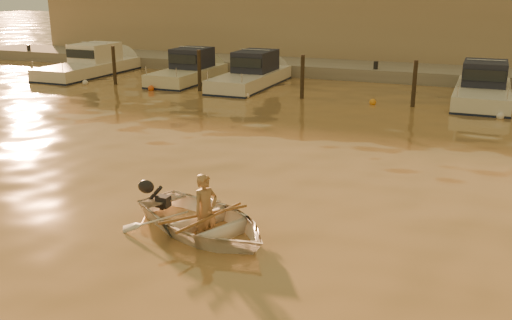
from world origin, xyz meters
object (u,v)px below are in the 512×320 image
at_px(person, 206,211).
at_px(moored_boat_1, 188,70).
at_px(dinghy, 203,221).
at_px(moored_boat_2, 251,74).
at_px(moored_boat_0, 88,64).
at_px(waterfront_building, 367,27).
at_px(moored_boat_4, 483,88).

xyz_separation_m(person, moored_boat_1, (-9.82, 17.24, 0.12)).
relative_size(dinghy, moored_boat_2, 0.49).
distance_m(moored_boat_0, moored_boat_2, 10.20).
height_order(dinghy, waterfront_building, waterfront_building).
bearing_deg(waterfront_building, moored_boat_0, -141.60).
relative_size(person, moored_boat_1, 0.25).
xyz_separation_m(moored_boat_1, waterfront_building, (7.37, 11.00, 1.77)).
bearing_deg(moored_boat_1, waterfront_building, 56.19).
distance_m(dinghy, moored_boat_4, 17.97).
xyz_separation_m(moored_boat_0, waterfront_building, (13.88, 11.00, 1.77)).
xyz_separation_m(dinghy, moored_boat_1, (-9.73, 17.20, 0.37)).
bearing_deg(moored_boat_0, moored_boat_1, 0.00).
height_order(dinghy, moored_boat_0, moored_boat_0).
bearing_deg(moored_boat_1, moored_boat_0, 180.00).
height_order(dinghy, moored_boat_2, moored_boat_2).
height_order(dinghy, moored_boat_1, moored_boat_1).
xyz_separation_m(moored_boat_2, waterfront_building, (3.68, 11.00, 1.77)).
bearing_deg(waterfront_building, dinghy, -85.21).
xyz_separation_m(person, moored_boat_2, (-6.14, 17.24, 0.12)).
xyz_separation_m(moored_boat_1, moored_boat_2, (3.69, 0.00, 0.00)).
distance_m(moored_boat_2, waterfront_building, 11.73).
bearing_deg(dinghy, person, -90.00).
bearing_deg(moored_boat_2, moored_boat_1, 180.00).
height_order(person, moored_boat_0, moored_boat_0).
height_order(person, moored_boat_4, moored_boat_4).
distance_m(moored_boat_0, waterfront_building, 17.80).
bearing_deg(moored_boat_4, moored_boat_0, 180.00).
relative_size(dinghy, moored_boat_4, 0.51).
relative_size(moored_boat_0, waterfront_building, 0.17).
bearing_deg(moored_boat_4, waterfront_building, 124.42).
height_order(moored_boat_0, waterfront_building, waterfront_building).
bearing_deg(moored_boat_1, dinghy, -60.50).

